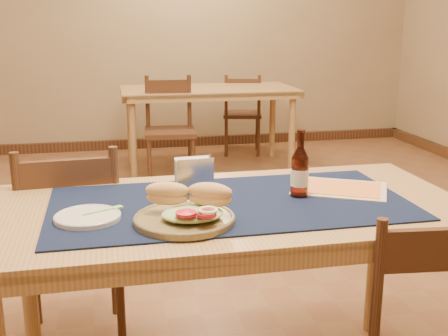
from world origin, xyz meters
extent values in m
cube|color=brown|center=(0.00, 0.00, -0.01)|extent=(6.00, 7.00, 0.02)
cube|color=tan|center=(0.00, 3.51, 1.40)|extent=(6.00, 0.02, 2.80)
cylinder|color=#AD8551|center=(-0.72, -0.48, 0.35)|extent=(0.06, 0.06, 0.71)
cylinder|color=#AD8551|center=(0.72, -0.48, 0.35)|extent=(0.06, 0.06, 0.71)
cube|color=#AD8551|center=(0.00, -0.80, 0.73)|extent=(1.60, 0.80, 0.04)
cube|color=#0D1732|center=(0.00, -0.80, 0.75)|extent=(1.20, 0.60, 0.01)
cube|color=#482D19|center=(0.00, 3.47, 0.05)|extent=(6.00, 0.06, 0.10)
cylinder|color=#AD8551|center=(-0.18, 2.21, 0.35)|extent=(0.06, 0.06, 0.71)
cylinder|color=#AD8551|center=(1.24, 2.19, 0.35)|extent=(0.06, 0.06, 0.71)
cylinder|color=#AD8551|center=(-0.17, 2.84, 0.35)|extent=(0.06, 0.06, 0.71)
cylinder|color=#AD8551|center=(1.25, 2.82, 0.35)|extent=(0.06, 0.06, 0.71)
cube|color=#AD8551|center=(0.54, 2.52, 0.73)|extent=(1.59, 0.81, 0.04)
cylinder|color=#482D19|center=(-0.40, -0.09, 0.22)|extent=(0.04, 0.04, 0.44)
cylinder|color=#482D19|center=(-0.75, -0.11, 0.22)|extent=(0.04, 0.04, 0.44)
cylinder|color=#482D19|center=(-0.38, -0.45, 0.22)|extent=(0.04, 0.04, 0.44)
cylinder|color=#482D19|center=(-0.73, -0.46, 0.22)|extent=(0.04, 0.04, 0.44)
cube|color=#482D19|center=(-0.56, -0.28, 0.44)|extent=(0.43, 0.43, 0.04)
cube|color=#482D19|center=(-0.55, -0.46, 0.78)|extent=(0.35, 0.05, 0.14)
cylinder|color=#482D19|center=(-0.38, -0.45, 0.67)|extent=(0.04, 0.04, 0.45)
cylinder|color=#482D19|center=(-0.73, -0.47, 0.67)|extent=(0.04, 0.04, 0.45)
cube|color=#482D19|center=(0.50, -1.23, 0.72)|extent=(0.33, 0.06, 0.13)
cylinder|color=#482D19|center=(0.34, -1.22, 0.61)|extent=(0.03, 0.03, 0.41)
cylinder|color=#482D19|center=(-0.07, 1.87, 0.22)|extent=(0.04, 0.04, 0.45)
cylinder|color=#482D19|center=(0.29, 1.84, 0.22)|extent=(0.04, 0.04, 0.45)
cylinder|color=#482D19|center=(-0.04, 2.22, 0.22)|extent=(0.04, 0.04, 0.45)
cylinder|color=#482D19|center=(0.31, 2.19, 0.22)|extent=(0.04, 0.04, 0.45)
cube|color=#482D19|center=(0.12, 2.03, 0.45)|extent=(0.45, 0.45, 0.04)
cube|color=#482D19|center=(0.14, 2.22, 0.79)|extent=(0.36, 0.06, 0.14)
cylinder|color=#482D19|center=(-0.04, 2.23, 0.67)|extent=(0.04, 0.04, 0.46)
cylinder|color=#482D19|center=(0.31, 2.20, 0.67)|extent=(0.04, 0.04, 0.46)
cylinder|color=#482D19|center=(1.18, 3.14, 0.20)|extent=(0.03, 0.03, 0.41)
cylinder|color=#482D19|center=(0.86, 3.21, 0.20)|extent=(0.03, 0.03, 0.41)
cylinder|color=#482D19|center=(1.11, 2.82, 0.20)|extent=(0.03, 0.03, 0.41)
cylinder|color=#482D19|center=(0.79, 2.90, 0.20)|extent=(0.03, 0.03, 0.41)
cube|color=#482D19|center=(0.98, 3.02, 0.41)|extent=(0.46, 0.46, 0.04)
cube|color=#482D19|center=(0.95, 2.85, 0.73)|extent=(0.33, 0.10, 0.13)
cylinder|color=#482D19|center=(1.11, 2.81, 0.62)|extent=(0.03, 0.03, 0.42)
cylinder|color=#482D19|center=(0.79, 2.89, 0.62)|extent=(0.03, 0.03, 0.42)
cylinder|color=brown|center=(-0.18, -0.96, 0.76)|extent=(0.31, 0.31, 0.02)
torus|color=brown|center=(-0.18, -0.96, 0.77)|extent=(0.31, 0.31, 0.01)
ellipsoid|color=#AAC688|center=(-0.16, -0.98, 0.79)|extent=(0.19, 0.15, 0.03)
ellipsoid|color=tan|center=(-0.22, -0.91, 0.83)|extent=(0.14, 0.09, 0.07)
ellipsoid|color=tan|center=(-0.10, -0.96, 0.84)|extent=(0.15, 0.11, 0.08)
cylinder|color=red|center=(-0.18, -1.03, 0.81)|extent=(0.06, 0.06, 0.01)
cylinder|color=red|center=(-0.13, -1.05, 0.81)|extent=(0.06, 0.06, 0.01)
torus|color=white|center=(-0.12, -1.05, 0.82)|extent=(0.06, 0.06, 0.01)
cylinder|color=silver|center=(-0.47, -0.87, 0.76)|extent=(0.20, 0.20, 0.01)
torus|color=silver|center=(-0.47, -0.87, 0.77)|extent=(0.20, 0.20, 0.01)
cube|color=#86D474|center=(-0.43, -0.85, 0.77)|extent=(0.10, 0.05, 0.00)
cube|color=#86D474|center=(-0.37, -0.82, 0.77)|extent=(0.04, 0.03, 0.00)
cylinder|color=#44150C|center=(0.25, -0.78, 0.82)|extent=(0.06, 0.06, 0.14)
cone|color=#44150C|center=(0.25, -0.78, 0.91)|extent=(0.06, 0.06, 0.04)
cylinder|color=#44150C|center=(0.25, -0.78, 0.96)|extent=(0.02, 0.02, 0.05)
cylinder|color=#44150C|center=(0.25, -0.78, 0.99)|extent=(0.03, 0.03, 0.01)
cylinder|color=#FCF2C9|center=(0.25, -0.78, 0.82)|extent=(0.06, 0.06, 0.06)
cube|color=silver|center=(-0.10, -0.66, 0.76)|extent=(0.15, 0.06, 0.00)
cube|color=silver|center=(-0.10, -0.68, 0.82)|extent=(0.13, 0.01, 0.12)
cube|color=silver|center=(-0.10, -0.64, 0.82)|extent=(0.13, 0.01, 0.12)
cube|color=silver|center=(-0.10, -0.66, 0.82)|extent=(0.13, 0.04, 0.11)
cube|color=#3D99C4|center=(-0.10, -0.68, 0.83)|extent=(0.09, 0.01, 0.04)
cube|color=beige|center=(0.42, -0.73, 0.76)|extent=(0.41, 0.37, 0.00)
cube|color=orange|center=(0.42, -0.73, 0.76)|extent=(0.35, 0.31, 0.00)
camera|label=1|loc=(-0.40, -2.56, 1.35)|focal=45.00mm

